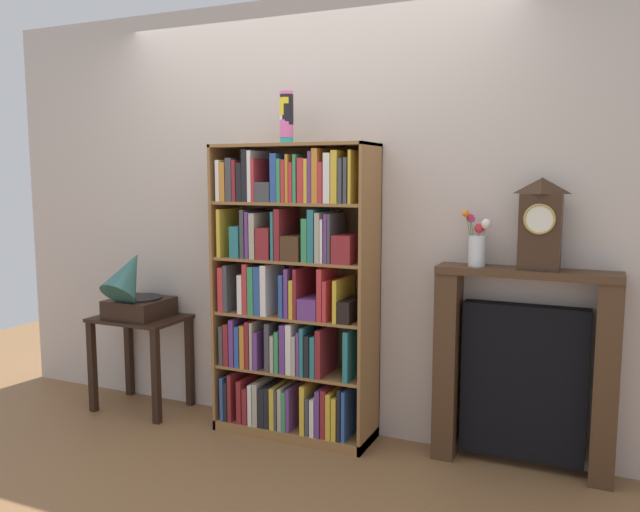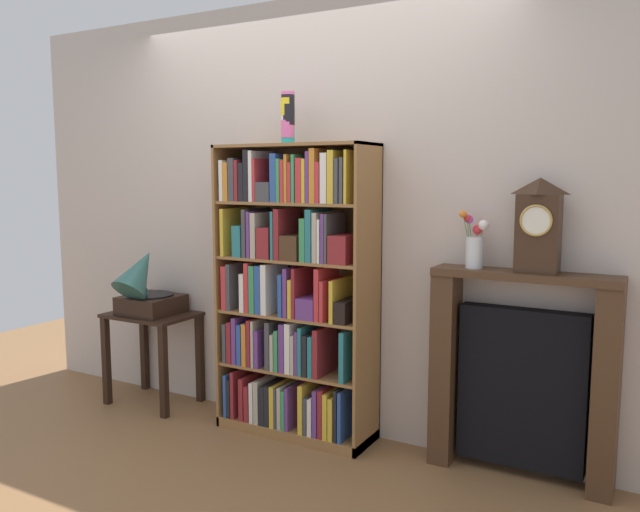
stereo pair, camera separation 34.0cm
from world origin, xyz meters
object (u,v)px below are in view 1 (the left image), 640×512
(bookshelf, at_px, (291,298))
(fireplace_mantel, at_px, (523,371))
(side_table_left, at_px, (141,340))
(mantel_clock, at_px, (540,224))
(flower_vase, at_px, (477,243))
(cup_stack, at_px, (286,118))
(gramophone, at_px, (133,290))

(bookshelf, bearing_deg, fireplace_mantel, 3.99)
(side_table_left, relative_size, mantel_clock, 1.34)
(mantel_clock, height_order, flower_vase, mantel_clock)
(bookshelf, distance_m, mantel_clock, 1.46)
(cup_stack, relative_size, fireplace_mantel, 0.27)
(bookshelf, relative_size, fireplace_mantel, 1.61)
(mantel_clock, bearing_deg, bookshelf, -176.90)
(gramophone, relative_size, flower_vase, 1.66)
(cup_stack, bearing_deg, gramophone, -176.11)
(cup_stack, bearing_deg, side_table_left, -178.92)
(bookshelf, bearing_deg, side_table_left, -178.42)
(bookshelf, xyz_separation_m, flower_vase, (1.06, 0.08, 0.37))
(cup_stack, xyz_separation_m, gramophone, (-1.09, -0.07, -1.07))
(side_table_left, relative_size, flower_vase, 2.10)
(mantel_clock, relative_size, flower_vase, 1.57)
(bookshelf, relative_size, cup_stack, 5.87)
(gramophone, distance_m, fireplace_mantel, 2.45)
(gramophone, bearing_deg, cup_stack, 3.89)
(bookshelf, relative_size, gramophone, 3.50)
(fireplace_mantel, bearing_deg, bookshelf, -176.01)
(gramophone, distance_m, flower_vase, 2.21)
(flower_vase, bearing_deg, mantel_clock, -1.27)
(side_table_left, distance_m, mantel_clock, 2.62)
(mantel_clock, bearing_deg, cup_stack, -176.54)
(side_table_left, height_order, gramophone, gramophone)
(side_table_left, bearing_deg, bookshelf, 1.58)
(gramophone, relative_size, fireplace_mantel, 0.46)
(side_table_left, height_order, mantel_clock, mantel_clock)
(cup_stack, relative_size, mantel_clock, 0.63)
(mantel_clock, bearing_deg, fireplace_mantel, 162.27)
(side_table_left, bearing_deg, cup_stack, 1.08)
(cup_stack, height_order, fireplace_mantel, cup_stack)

